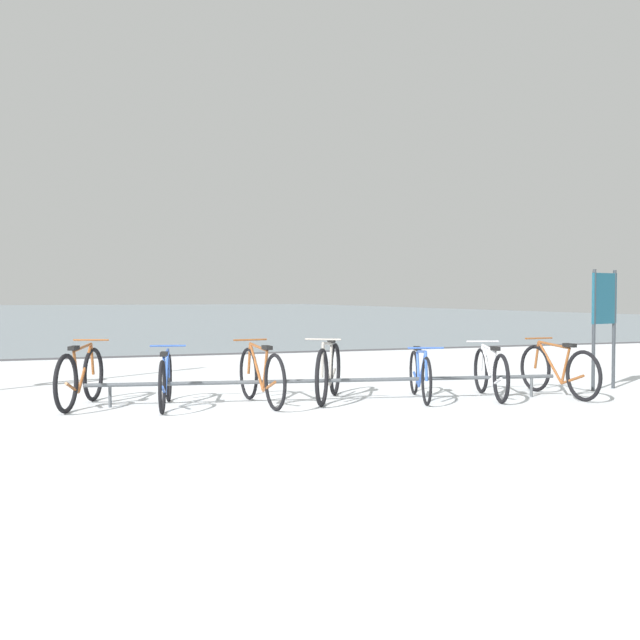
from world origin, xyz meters
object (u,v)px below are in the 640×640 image
(bicycle_3, at_px, (329,372))
(bicycle_4, at_px, (420,375))
(bicycle_0, at_px, (80,377))
(bicycle_1, at_px, (166,380))
(bicycle_2, at_px, (261,376))
(info_sign, at_px, (604,309))
(bicycle_6, at_px, (558,370))
(bicycle_5, at_px, (490,373))

(bicycle_3, height_order, bicycle_4, bicycle_3)
(bicycle_0, xyz_separation_m, bicycle_1, (1.00, -0.40, -0.03))
(bicycle_2, height_order, info_sign, info_sign)
(bicycle_2, bearing_deg, bicycle_1, 170.64)
(bicycle_4, height_order, bicycle_6, bicycle_6)
(bicycle_3, distance_m, bicycle_6, 3.21)
(bicycle_1, height_order, info_sign, info_sign)
(bicycle_2, relative_size, bicycle_5, 1.11)
(bicycle_5, height_order, info_sign, info_sign)
(bicycle_0, height_order, bicycle_4, bicycle_0)
(bicycle_3, bearing_deg, info_sign, -4.53)
(bicycle_1, height_order, bicycle_2, bicycle_2)
(bicycle_4, bearing_deg, bicycle_6, -9.68)
(info_sign, bearing_deg, bicycle_4, 179.98)
(bicycle_4, distance_m, info_sign, 3.16)
(bicycle_2, height_order, bicycle_3, bicycle_3)
(bicycle_3, bearing_deg, bicycle_0, 169.93)
(bicycle_1, height_order, bicycle_3, bicycle_3)
(info_sign, bearing_deg, bicycle_2, 176.78)
(bicycle_1, bearing_deg, bicycle_3, -4.03)
(bicycle_0, height_order, info_sign, info_sign)
(bicycle_1, bearing_deg, bicycle_4, -8.35)
(bicycle_5, bearing_deg, bicycle_0, 168.59)
(bicycle_2, height_order, bicycle_5, bicycle_2)
(bicycle_2, relative_size, info_sign, 0.96)
(bicycle_6, bearing_deg, bicycle_1, 171.15)
(bicycle_5, bearing_deg, bicycle_2, 171.43)
(bicycle_0, xyz_separation_m, bicycle_5, (5.26, -1.06, -0.03))
(bicycle_1, relative_size, info_sign, 0.90)
(bicycle_4, bearing_deg, bicycle_5, -10.25)
(bicycle_0, bearing_deg, bicycle_4, -11.68)
(bicycle_1, xyz_separation_m, info_sign, (6.33, -0.48, 0.85))
(bicycle_6, bearing_deg, bicycle_2, 171.29)
(bicycle_4, bearing_deg, info_sign, -0.02)
(bicycle_1, bearing_deg, bicycle_5, -8.79)
(info_sign, bearing_deg, bicycle_0, 173.11)
(bicycle_3, distance_m, bicycle_4, 1.23)
(bicycle_2, relative_size, bicycle_4, 1.10)
(bicycle_1, relative_size, bicycle_3, 1.04)
(bicycle_1, xyz_separation_m, bicycle_6, (5.25, -0.82, 0.02))
(bicycle_1, distance_m, bicycle_5, 4.32)
(bicycle_1, xyz_separation_m, bicycle_2, (1.17, -0.19, 0.03))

